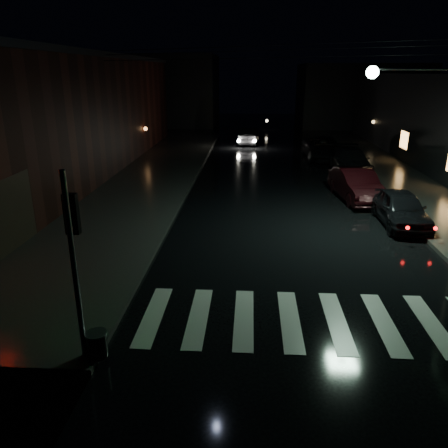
% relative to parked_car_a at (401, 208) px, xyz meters
% --- Properties ---
extents(ground, '(120.00, 120.00, 0.00)m').
position_rel_parked_car_a_xyz_m(ground, '(-7.60, -8.36, -0.72)').
color(ground, black).
rests_on(ground, ground).
extents(sidewalk_left, '(6.00, 44.00, 0.15)m').
position_rel_parked_car_a_xyz_m(sidewalk_left, '(-12.60, 5.64, -0.65)').
color(sidewalk_left, '#282826').
rests_on(sidewalk_left, ground).
extents(sidewalk_right, '(4.00, 44.00, 0.15)m').
position_rel_parked_car_a_xyz_m(sidewalk_right, '(2.40, 5.64, -0.65)').
color(sidewalk_right, '#282826').
rests_on(sidewalk_right, ground).
extents(building_left, '(10.00, 36.00, 7.00)m').
position_rel_parked_car_a_xyz_m(building_left, '(-19.60, 7.64, 2.78)').
color(building_left, black).
rests_on(building_left, ground).
extents(building_far_left, '(14.00, 10.00, 8.00)m').
position_rel_parked_car_a_xyz_m(building_far_left, '(-17.60, 36.64, 3.28)').
color(building_far_left, black).
rests_on(building_far_left, ground).
extents(building_far_right, '(14.00, 10.00, 7.00)m').
position_rel_parked_car_a_xyz_m(building_far_right, '(6.40, 36.64, 2.78)').
color(building_far_right, black).
rests_on(building_far_right, ground).
extents(crosswalk, '(9.00, 3.00, 0.01)m').
position_rel_parked_car_a_xyz_m(crosswalk, '(-4.60, -7.86, -0.72)').
color(crosswalk, beige).
rests_on(crosswalk, ground).
extents(signal_pole_corner, '(0.68, 0.61, 4.20)m').
position_rel_parked_car_a_xyz_m(signal_pole_corner, '(-9.74, -9.82, 0.82)').
color(signal_pole_corner, slate).
rests_on(signal_pole_corner, ground).
extents(parked_car_a, '(1.76, 4.26, 1.44)m').
position_rel_parked_car_a_xyz_m(parked_car_a, '(0.00, 0.00, 0.00)').
color(parked_car_a, black).
rests_on(parked_car_a, ground).
extents(parked_car_b, '(2.16, 4.83, 1.54)m').
position_rel_parked_car_a_xyz_m(parked_car_b, '(-1.00, 3.75, 0.05)').
color(parked_car_b, black).
rests_on(parked_car_b, ground).
extents(parked_car_c, '(2.29, 5.37, 1.54)m').
position_rel_parked_car_a_xyz_m(parked_car_c, '(0.00, 10.02, 0.05)').
color(parked_car_c, black).
rests_on(parked_car_c, ground).
extents(parked_car_d, '(2.77, 5.79, 1.59)m').
position_rel_parked_car_a_xyz_m(parked_car_d, '(-0.92, 14.75, 0.08)').
color(parked_car_d, black).
rests_on(parked_car_d, ground).
extents(oncoming_car, '(1.84, 4.51, 1.45)m').
position_rel_parked_car_a_xyz_m(oncoming_car, '(-6.51, 21.50, 0.01)').
color(oncoming_car, black).
rests_on(oncoming_car, ground).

